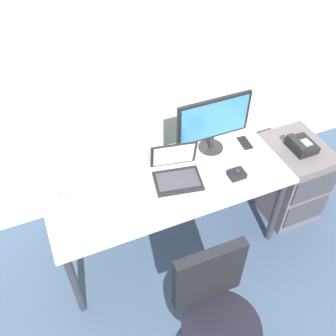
# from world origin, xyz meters

# --- Properties ---
(ground_plane) EXTENTS (8.00, 8.00, 0.00)m
(ground_plane) POSITION_xyz_m (0.00, 0.00, 0.00)
(ground_plane) COLOR #3B4D67
(back_wall) EXTENTS (6.00, 0.10, 2.80)m
(back_wall) POSITION_xyz_m (0.00, 0.68, 1.40)
(back_wall) COLOR beige
(back_wall) RESTS_ON ground
(desk) EXTENTS (1.63, 0.67, 0.70)m
(desk) POSITION_xyz_m (0.00, 0.00, 0.63)
(desk) COLOR silver
(desk) RESTS_ON ground
(file_cabinet) EXTENTS (0.42, 0.53, 0.66)m
(file_cabinet) POSITION_xyz_m (1.05, -0.03, 0.33)
(file_cabinet) COLOR #5F565A
(file_cabinet) RESTS_ON ground
(desk_phone) EXTENTS (0.17, 0.20, 0.09)m
(desk_phone) POSITION_xyz_m (1.04, -0.05, 0.70)
(desk_phone) COLOR black
(desk_phone) RESTS_ON file_cabinet
(office_chair) EXTENTS (0.52, 0.52, 0.92)m
(office_chair) POSITION_xyz_m (-0.08, -0.86, 0.41)
(office_chair) COLOR black
(office_chair) RESTS_ON ground
(monitor_main) EXTENTS (0.54, 0.18, 0.42)m
(monitor_main) POSITION_xyz_m (0.42, 0.18, 0.94)
(monitor_main) COLOR #262628
(monitor_main) RESTS_ON desk
(keyboard) EXTENTS (0.42, 0.16, 0.03)m
(keyboard) POSITION_xyz_m (-0.39, -0.08, 0.72)
(keyboard) COLOR silver
(keyboard) RESTS_ON desk
(laptop) EXTENTS (0.36, 0.33, 0.24)m
(laptop) POSITION_xyz_m (0.06, 0.01, 0.76)
(laptop) COLOR black
(laptop) RESTS_ON desk
(trackball_mouse) EXTENTS (0.11, 0.09, 0.07)m
(trackball_mouse) POSITION_xyz_m (0.44, -0.14, 0.73)
(trackball_mouse) COLOR black
(trackball_mouse) RESTS_ON desk
(coffee_mug) EXTENTS (0.10, 0.09, 0.10)m
(coffee_mug) POSITION_xyz_m (-0.73, 0.04, 0.75)
(coffee_mug) COLOR silver
(coffee_mug) RESTS_ON desk
(cell_phone) EXTENTS (0.08, 0.15, 0.01)m
(cell_phone) POSITION_xyz_m (0.67, 0.13, 0.71)
(cell_phone) COLOR black
(cell_phone) RESTS_ON desk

